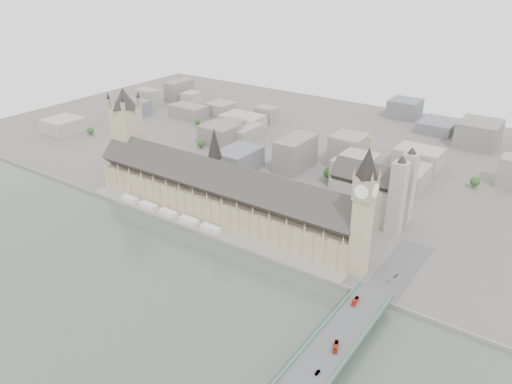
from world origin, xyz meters
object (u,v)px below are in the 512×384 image
Objects in this scene: elizabeth_tower at (364,204)px; westminster_abbey at (372,193)px; red_bus_south at (336,346)px; victoria_tower at (127,132)px; car_silver at (317,372)px; red_bus_north at (355,301)px; westminster_bridge at (326,358)px; car_approach at (396,276)px; palace_of_westminster at (221,195)px.

westminster_abbey is (-27.08, 87.00, -33.01)m from elizabeth_tower.
elizabeth_tower reaches higher than red_bus_south.
car_silver is (287.52, -131.12, -44.27)m from victoria_tower.
westminster_bridge is at bearing -89.70° from red_bus_north.
westminster_bridge is at bearing -21.78° from victoria_tower.
car_approach is (29.64, -2.60, -47.11)m from elizabeth_tower.
westminster_bridge is at bearing -75.89° from elizabeth_tower.
westminster_bridge is 93.26m from car_approach.
red_bus_south is 2.00× the size of car_approach.
red_bus_north is at bearing -67.68° from elizabeth_tower.
westminster_bridge is (284.00, -113.50, -50.08)m from victoria_tower.
red_bus_north is (18.64, -45.39, -46.50)m from elizabeth_tower.
palace_of_westminster is at bearing -177.15° from car_approach.
westminster_abbey reaches higher than car_silver.
victoria_tower is 19.99× the size of car_approach.
car_approach is at bearing 69.77° from red_bus_north.
red_bus_south is (3.06, 5.25, 6.52)m from westminster_bridge.
palace_of_westminster is 195.05m from westminster_bridge.
westminster_abbey is (110.92, 75.30, 2.38)m from palace_of_westminster.
elizabeth_tower is 11.24× the size of red_bus_north.
elizabeth_tower is 1.58× the size of westminster_abbey.
red_bus_south is at bearing -73.31° from elizabeth_tower.
red_bus_south reaches higher than car_approach.
car_approach is (11.00, 42.79, -0.61)m from red_bus_north.
westminster_abbey is 140.71m from red_bus_north.
palace_of_westminster is 27.70× the size of red_bus_north.
victoria_tower is at bearing -163.50° from westminster_abbey.
westminster_abbey is 6.79× the size of red_bus_south.
red_bus_north is at bearing -12.82° from victoria_tower.
westminster_abbey is 16.36× the size of car_silver.
westminster_abbey is 207.91m from car_silver.
red_bus_south is at bearing -31.70° from palace_of_westminster.
elizabeth_tower is 96.91m from westminster_abbey.
car_approach is at bearing 86.52° from westminster_bridge.
westminster_abbey is at bearing 103.24° from red_bus_north.
red_bus_south is at bearing 59.79° from westminster_bridge.
elizabeth_tower is at bearing -177.29° from car_approach.
victoria_tower is 309.87m from red_bus_south.
car_approach is at bearing -57.67° from westminster_abbey.
red_bus_north is (278.64, -63.39, -43.62)m from victoria_tower.
elizabeth_tower reaches higher than westminster_abbey.
victoria_tower is at bearing 158.22° from westminster_bridge.
red_bus_north reaches higher than car_approach.
palace_of_westminster is at bearing 175.15° from elizabeth_tower.
red_bus_north is 1.91× the size of car_approach.
westminster_abbey is at bearing 105.64° from westminster_bridge.
elizabeth_tower reaches higher than victoria_tower.
victoria_tower reaches higher than red_bus_north.
elizabeth_tower is 111.81m from westminster_bridge.
elizabeth_tower is 105.04m from red_bus_south.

